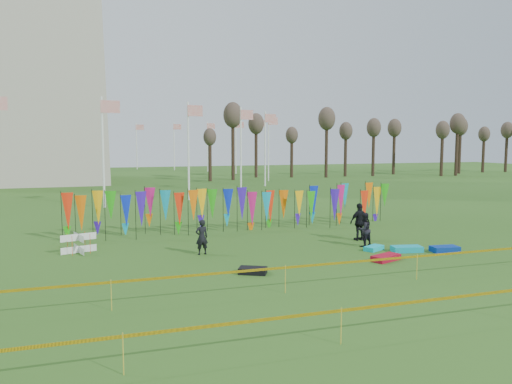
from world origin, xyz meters
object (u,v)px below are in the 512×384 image
object	(u,v)px
kite_bag_blue	(445,249)
kite_bag_red	(386,258)
kite_bag_black	(253,271)
person_mid	(364,230)
kite_bag_turquoise	(374,248)
person_left	(202,237)
person_right	(360,222)
box_kite	(79,243)
kite_bag_teal	(407,249)

from	to	relation	value
kite_bag_blue	kite_bag_red	world-z (taller)	kite_bag_blue
kite_bag_black	person_mid	bearing A→B (deg)	24.83
kite_bag_blue	kite_bag_turquoise	bearing A→B (deg)	155.73
kite_bag_red	kite_bag_blue	bearing A→B (deg)	10.01
kite_bag_turquoise	kite_bag_red	size ratio (longest dim) A/B	0.77
person_left	person_mid	distance (m)	7.42
person_left	person_right	world-z (taller)	person_right
person_mid	kite_bag_red	size ratio (longest dim) A/B	1.22
box_kite	person_mid	xyz separation A→B (m)	(12.36, -2.65, 0.35)
person_left	person_mid	bearing A→B (deg)	166.63
box_kite	kite_bag_blue	xyz separation A→B (m)	(15.13, -4.74, -0.30)
person_right	kite_bag_blue	xyz separation A→B (m)	(2.22, -3.44, -0.78)
kite_bag_red	kite_bag_teal	world-z (taller)	kite_bag_teal
person_right	kite_bag_turquoise	world-z (taller)	person_right
person_right	kite_bag_black	size ratio (longest dim) A/B	1.83
kite_bag_turquoise	kite_bag_blue	xyz separation A→B (m)	(2.76, -1.25, 0.03)
person_mid	kite_bag_black	size ratio (longest dim) A/B	1.57
person_mid	person_right	distance (m)	1.46
box_kite	kite_bag_red	xyz separation A→B (m)	(11.79, -5.33, -0.31)
person_right	kite_bag_red	size ratio (longest dim) A/B	1.42
person_mid	kite_bag_red	xyz separation A→B (m)	(-0.57, -2.69, -0.66)
kite_bag_blue	kite_bag_teal	world-z (taller)	kite_bag_blue
kite_bag_turquoise	kite_bag_teal	distance (m)	1.40
person_left	kite_bag_blue	xyz separation A→B (m)	(10.16, -2.82, -0.63)
kite_bag_black	person_left	bearing A→B (deg)	106.84
person_left	person_right	bearing A→B (deg)	176.71
kite_bag_red	person_mid	bearing A→B (deg)	78.00
person_left	person_right	distance (m)	7.96
kite_bag_red	kite_bag_teal	bearing A→B (deg)	32.37
kite_bag_teal	kite_bag_blue	bearing A→B (deg)	-19.26
person_left	kite_bag_red	xyz separation A→B (m)	(6.82, -3.41, -0.64)
person_right	kite_bag_black	world-z (taller)	person_right
box_kite	kite_bag_blue	world-z (taller)	box_kite
person_left	kite_bag_teal	size ratio (longest dim) A/B	1.16
kite_bag_turquoise	kite_bag_black	xyz separation A→B (m)	(-6.30, -2.06, 0.02)
person_left	person_mid	world-z (taller)	person_mid
kite_bag_black	kite_bag_teal	bearing A→B (deg)	10.23
box_kite	person_right	size ratio (longest dim) A/B	0.47
person_mid	kite_bag_blue	world-z (taller)	person_mid
box_kite	kite_bag_turquoise	world-z (taller)	box_kite
person_mid	kite_bag_black	distance (m)	6.96
box_kite	kite_bag_teal	distance (m)	14.22
kite_bag_blue	kite_bag_red	distance (m)	3.39
box_kite	kite_bag_blue	bearing A→B (deg)	-17.40
box_kite	person_mid	size ratio (longest dim) A/B	0.55
person_left	kite_bag_red	bearing A→B (deg)	145.63
kite_bag_turquoise	kite_bag_teal	world-z (taller)	kite_bag_teal
box_kite	kite_bag_turquoise	xyz separation A→B (m)	(12.37, -3.50, -0.33)
kite_bag_turquoise	kite_bag_red	bearing A→B (deg)	-107.46
person_right	box_kite	bearing A→B (deg)	-11.37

